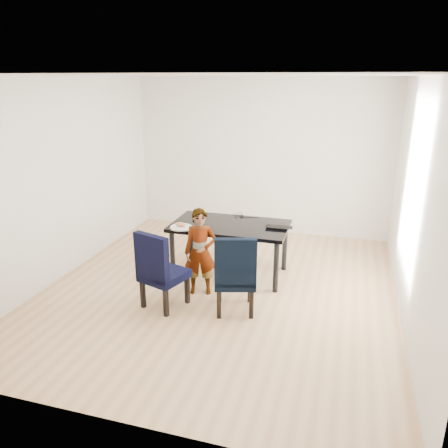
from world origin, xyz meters
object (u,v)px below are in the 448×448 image
(chair_left, at_px, (164,269))
(chair_right, at_px, (235,272))
(child, at_px, (200,252))
(laptop, at_px, (280,226))
(plate, at_px, (181,227))
(dining_table, at_px, (230,249))

(chair_left, distance_m, chair_right, 0.86)
(child, height_order, laptop, child)
(child, xyz_separation_m, plate, (-0.38, 0.32, 0.19))
(laptop, bearing_deg, plate, 15.44)
(dining_table, relative_size, chair_left, 1.63)
(child, relative_size, plate, 3.77)
(dining_table, bearing_deg, child, -107.94)
(chair_left, xyz_separation_m, child, (0.31, 0.45, 0.08))
(chair_left, bearing_deg, dining_table, 83.07)
(chair_left, relative_size, child, 0.87)
(child, bearing_deg, laptop, 24.27)
(chair_right, height_order, laptop, chair_right)
(chair_left, relative_size, laptop, 2.72)
(chair_left, relative_size, plate, 3.27)
(dining_table, bearing_deg, plate, -150.65)
(chair_right, xyz_separation_m, laptop, (0.35, 1.02, 0.27))
(child, distance_m, laptop, 1.16)
(dining_table, distance_m, child, 0.71)
(plate, bearing_deg, chair_left, -84.60)
(chair_right, relative_size, laptop, 2.74)
(child, xyz_separation_m, laptop, (0.89, 0.71, 0.20))
(laptop, bearing_deg, chair_left, 42.24)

